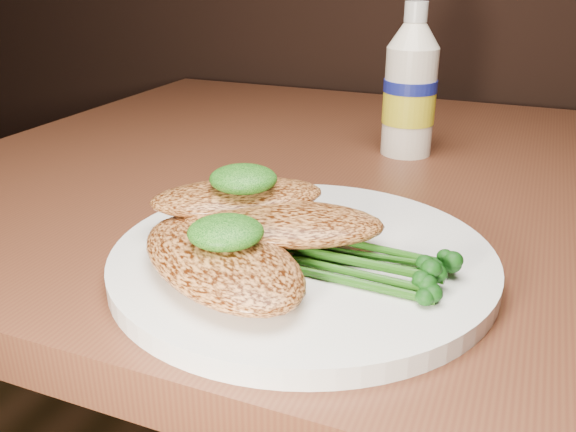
% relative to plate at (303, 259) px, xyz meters
% --- Properties ---
extents(plate, '(0.29, 0.29, 0.02)m').
position_rel_plate_xyz_m(plate, '(0.00, 0.00, 0.00)').
color(plate, white).
rests_on(plate, dining_table).
extents(chicken_front, '(0.19, 0.17, 0.03)m').
position_rel_plate_xyz_m(chicken_front, '(-0.04, -0.06, 0.02)').
color(chicken_front, '#CD8041').
rests_on(chicken_front, plate).
extents(chicken_mid, '(0.17, 0.12, 0.02)m').
position_rel_plate_xyz_m(chicken_mid, '(-0.02, -0.00, 0.03)').
color(chicken_mid, '#CD8041').
rests_on(chicken_mid, plate).
extents(chicken_back, '(0.15, 0.14, 0.02)m').
position_rel_plate_xyz_m(chicken_back, '(-0.06, 0.02, 0.04)').
color(chicken_back, '#CD8041').
rests_on(chicken_back, plate).
extents(pesto_front, '(0.07, 0.06, 0.02)m').
position_rel_plate_xyz_m(pesto_front, '(-0.03, -0.06, 0.04)').
color(pesto_front, '#083509').
rests_on(pesto_front, chicken_front).
extents(pesto_back, '(0.06, 0.06, 0.02)m').
position_rel_plate_xyz_m(pesto_back, '(-0.06, 0.01, 0.05)').
color(pesto_back, '#083509').
rests_on(pesto_back, chicken_back).
extents(broccolini_bundle, '(0.15, 0.12, 0.02)m').
position_rel_plate_xyz_m(broccolini_bundle, '(0.05, -0.02, 0.02)').
color(broccolini_bundle, '#1E4F11').
rests_on(broccolini_bundle, plate).
extents(mayo_bottle, '(0.07, 0.07, 0.17)m').
position_rel_plate_xyz_m(mayo_bottle, '(0.01, 0.32, 0.08)').
color(mayo_bottle, white).
rests_on(mayo_bottle, dining_table).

